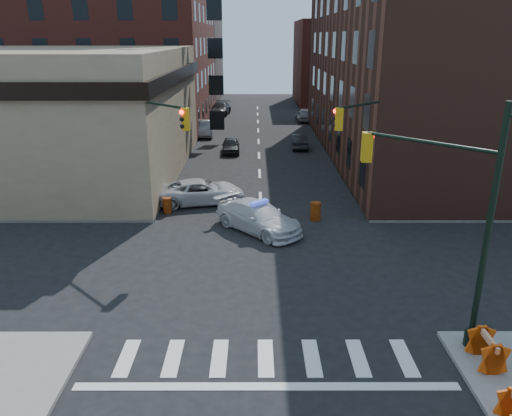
{
  "coord_description": "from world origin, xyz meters",
  "views": [
    {
      "loc": [
        -0.34,
        -20.46,
        9.89
      ],
      "look_at": [
        -0.3,
        1.7,
        2.2
      ],
      "focal_mm": 35.0,
      "sensor_mm": 36.0,
      "label": 1
    }
  ],
  "objects_px": {
    "pedestrian_a": "(105,191)",
    "barrel_road": "(315,211)",
    "barrel_bank": "(167,205)",
    "pedestrian_b": "(64,203)",
    "police_car": "(258,217)",
    "barricade_se_a": "(487,350)",
    "parked_car_wnear": "(231,145)",
    "barricade_nw_a": "(134,201)",
    "pickup": "(201,191)",
    "parked_car_enear": "(300,141)",
    "parked_car_wfar": "(205,128)"
  },
  "relations": [
    {
      "from": "pedestrian_a",
      "to": "barrel_road",
      "type": "height_order",
      "value": "pedestrian_a"
    },
    {
      "from": "barrel_bank",
      "to": "pedestrian_a",
      "type": "bearing_deg",
      "value": 162.34
    },
    {
      "from": "pedestrian_b",
      "to": "police_car",
      "type": "bearing_deg",
      "value": -39.95
    },
    {
      "from": "barricade_se_a",
      "to": "pedestrian_a",
      "type": "bearing_deg",
      "value": 46.28
    },
    {
      "from": "barrel_road",
      "to": "pedestrian_b",
      "type": "bearing_deg",
      "value": 180.0
    },
    {
      "from": "barrel_road",
      "to": "police_car",
      "type": "bearing_deg",
      "value": -153.07
    },
    {
      "from": "pedestrian_b",
      "to": "pedestrian_a",
      "type": "bearing_deg",
      "value": 25.12
    },
    {
      "from": "parked_car_wnear",
      "to": "pedestrian_b",
      "type": "relative_size",
      "value": 2.2
    },
    {
      "from": "parked_car_wnear",
      "to": "barricade_nw_a",
      "type": "bearing_deg",
      "value": -109.61
    },
    {
      "from": "parked_car_wnear",
      "to": "pickup",
      "type": "bearing_deg",
      "value": -96.83
    },
    {
      "from": "barricade_se_a",
      "to": "barricade_nw_a",
      "type": "bearing_deg",
      "value": 44.45
    },
    {
      "from": "pedestrian_b",
      "to": "barricade_se_a",
      "type": "bearing_deg",
      "value": -67.99
    },
    {
      "from": "pickup",
      "to": "barrel_bank",
      "type": "relative_size",
      "value": 5.71
    },
    {
      "from": "parked_car_enear",
      "to": "pedestrian_a",
      "type": "distance_m",
      "value": 21.16
    },
    {
      "from": "pedestrian_a",
      "to": "barricade_nw_a",
      "type": "relative_size",
      "value": 1.18
    },
    {
      "from": "parked_car_wnear",
      "to": "pedestrian_a",
      "type": "distance_m",
      "value": 16.27
    },
    {
      "from": "barricade_se_a",
      "to": "police_car",
      "type": "bearing_deg",
      "value": 31.35
    },
    {
      "from": "barricade_nw_a",
      "to": "parked_car_wnear",
      "type": "bearing_deg",
      "value": 66.14
    },
    {
      "from": "pedestrian_b",
      "to": "barrel_road",
      "type": "relative_size",
      "value": 1.67
    },
    {
      "from": "police_car",
      "to": "pedestrian_a",
      "type": "xyz_separation_m",
      "value": [
        -9.27,
        4.08,
        0.19
      ]
    },
    {
      "from": "police_car",
      "to": "barricade_se_a",
      "type": "distance_m",
      "value": 13.63
    },
    {
      "from": "police_car",
      "to": "barricade_se_a",
      "type": "height_order",
      "value": "police_car"
    },
    {
      "from": "barricade_nw_a",
      "to": "barrel_road",
      "type": "bearing_deg",
      "value": -14.09
    },
    {
      "from": "police_car",
      "to": "barrel_road",
      "type": "relative_size",
      "value": 5.11
    },
    {
      "from": "parked_car_wfar",
      "to": "parked_car_enear",
      "type": "xyz_separation_m",
      "value": [
        9.27,
        -6.03,
        -0.12
      ]
    },
    {
      "from": "parked_car_enear",
      "to": "pedestrian_b",
      "type": "relative_size",
      "value": 2.28
    },
    {
      "from": "parked_car_enear",
      "to": "barricade_se_a",
      "type": "xyz_separation_m",
      "value": [
        3.08,
        -32.28,
        -0.0
      ]
    },
    {
      "from": "parked_car_enear",
      "to": "pedestrian_b",
      "type": "bearing_deg",
      "value": 54.42
    },
    {
      "from": "police_car",
      "to": "pickup",
      "type": "relative_size",
      "value": 0.99
    },
    {
      "from": "police_car",
      "to": "barricade_nw_a",
      "type": "distance_m",
      "value": 7.95
    },
    {
      "from": "pedestrian_a",
      "to": "pedestrian_b",
      "type": "height_order",
      "value": "pedestrian_b"
    },
    {
      "from": "police_car",
      "to": "parked_car_enear",
      "type": "bearing_deg",
      "value": 35.87
    },
    {
      "from": "pedestrian_a",
      "to": "barricade_nw_a",
      "type": "height_order",
      "value": "pedestrian_a"
    },
    {
      "from": "pedestrian_a",
      "to": "barricade_nw_a",
      "type": "bearing_deg",
      "value": 3.51
    },
    {
      "from": "pedestrian_a",
      "to": "pedestrian_b",
      "type": "relative_size",
      "value": 0.93
    },
    {
      "from": "barrel_road",
      "to": "barrel_bank",
      "type": "relative_size",
      "value": 1.11
    },
    {
      "from": "police_car",
      "to": "barrel_road",
      "type": "bearing_deg",
      "value": -16.36
    },
    {
      "from": "barrel_bank",
      "to": "barricade_nw_a",
      "type": "height_order",
      "value": "barricade_nw_a"
    },
    {
      "from": "pedestrian_a",
      "to": "barrel_road",
      "type": "distance_m",
      "value": 12.75
    },
    {
      "from": "parked_car_enear",
      "to": "barrel_bank",
      "type": "bearing_deg",
      "value": 64.95
    },
    {
      "from": "pedestrian_a",
      "to": "barrel_bank",
      "type": "xyz_separation_m",
      "value": [
        3.96,
        -1.26,
        -0.49
      ]
    },
    {
      "from": "parked_car_wfar",
      "to": "parked_car_enear",
      "type": "relative_size",
      "value": 1.18
    },
    {
      "from": "pickup",
      "to": "pedestrian_b",
      "type": "height_order",
      "value": "pedestrian_b"
    },
    {
      "from": "pickup",
      "to": "pedestrian_b",
      "type": "bearing_deg",
      "value": 98.63
    },
    {
      "from": "parked_car_wnear",
      "to": "police_car",
      "type": "bearing_deg",
      "value": -84.9
    },
    {
      "from": "parked_car_wfar",
      "to": "pedestrian_a",
      "type": "distance_m",
      "value": 22.89
    },
    {
      "from": "police_car",
      "to": "pedestrian_b",
      "type": "relative_size",
      "value": 3.06
    },
    {
      "from": "parked_car_wnear",
      "to": "pedestrian_b",
      "type": "height_order",
      "value": "pedestrian_b"
    },
    {
      "from": "barrel_bank",
      "to": "barricade_nw_a",
      "type": "bearing_deg",
      "value": 171.88
    },
    {
      "from": "parked_car_wfar",
      "to": "barrel_road",
      "type": "distance_m",
      "value": 26.41
    }
  ]
}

